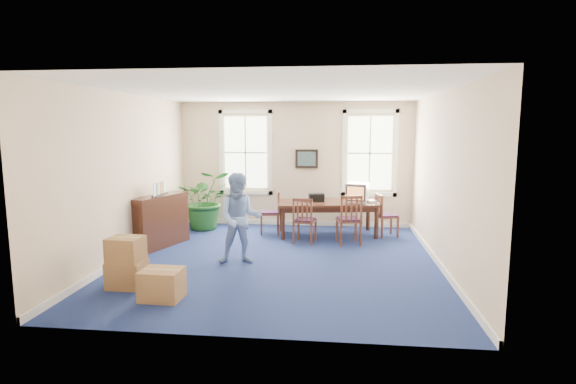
# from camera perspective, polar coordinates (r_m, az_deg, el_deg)

# --- Properties ---
(floor) EXTENTS (6.50, 6.50, 0.00)m
(floor) POSITION_cam_1_polar(r_m,az_deg,el_deg) (8.76, -1.09, -8.67)
(floor) COLOR navy
(floor) RESTS_ON ground
(ceiling) EXTENTS (6.50, 6.50, 0.00)m
(ceiling) POSITION_cam_1_polar(r_m,az_deg,el_deg) (8.41, -1.15, 12.69)
(ceiling) COLOR white
(ceiling) RESTS_ON ground
(wall_back) EXTENTS (6.50, 0.00, 6.50)m
(wall_back) POSITION_cam_1_polar(r_m,az_deg,el_deg) (11.65, 0.93, 3.53)
(wall_back) COLOR beige
(wall_back) RESTS_ON ground
(wall_front) EXTENTS (6.50, 0.00, 6.50)m
(wall_front) POSITION_cam_1_polar(r_m,az_deg,el_deg) (5.26, -5.64, -2.06)
(wall_front) COLOR beige
(wall_front) RESTS_ON ground
(wall_left) EXTENTS (0.00, 6.50, 6.50)m
(wall_left) POSITION_cam_1_polar(r_m,az_deg,el_deg) (9.31, -19.77, 1.91)
(wall_left) COLOR beige
(wall_left) RESTS_ON ground
(wall_right) EXTENTS (0.00, 6.50, 6.50)m
(wall_right) POSITION_cam_1_polar(r_m,az_deg,el_deg) (8.59, 19.16, 1.46)
(wall_right) COLOR beige
(wall_right) RESTS_ON ground
(baseboard_back) EXTENTS (6.00, 0.04, 0.12)m
(baseboard_back) POSITION_cam_1_polar(r_m,az_deg,el_deg) (11.85, 0.90, -3.92)
(baseboard_back) COLOR white
(baseboard_back) RESTS_ON ground
(baseboard_left) EXTENTS (0.04, 6.50, 0.12)m
(baseboard_left) POSITION_cam_1_polar(r_m,az_deg,el_deg) (9.57, -19.17, -7.29)
(baseboard_left) COLOR white
(baseboard_left) RESTS_ON ground
(baseboard_right) EXTENTS (0.04, 6.50, 0.12)m
(baseboard_right) POSITION_cam_1_polar(r_m,az_deg,el_deg) (8.88, 18.51, -8.46)
(baseboard_right) COLOR white
(baseboard_right) RESTS_ON ground
(window_left) EXTENTS (1.40, 0.12, 2.20)m
(window_left) POSITION_cam_1_polar(r_m,az_deg,el_deg) (11.81, -5.40, 5.02)
(window_left) COLOR white
(window_left) RESTS_ON ground
(window_right) EXTENTS (1.40, 0.12, 2.20)m
(window_right) POSITION_cam_1_polar(r_m,az_deg,el_deg) (11.59, 10.35, 4.87)
(window_right) COLOR white
(window_right) RESTS_ON ground
(wall_picture) EXTENTS (0.58, 0.06, 0.48)m
(wall_picture) POSITION_cam_1_polar(r_m,az_deg,el_deg) (11.57, 2.39, 4.24)
(wall_picture) COLOR black
(wall_picture) RESTS_ON ground
(conference_table) EXTENTS (2.49, 1.42, 0.80)m
(conference_table) POSITION_cam_1_polar(r_m,az_deg,el_deg) (10.75, 5.02, -3.34)
(conference_table) COLOR #3F2014
(conference_table) RESTS_ON ground
(crt_tv) EXTENTS (0.60, 0.64, 0.45)m
(crt_tv) POSITION_cam_1_polar(r_m,az_deg,el_deg) (10.70, 8.80, -0.05)
(crt_tv) COLOR #B7B7BC
(crt_tv) RESTS_ON conference_table
(game_console) EXTENTS (0.24, 0.27, 0.05)m
(game_console) POSITION_cam_1_polar(r_m,az_deg,el_deg) (10.70, 10.51, -1.16)
(game_console) COLOR white
(game_console) RESTS_ON conference_table
(equipment_bag) EXTENTS (0.40, 0.30, 0.18)m
(equipment_bag) POSITION_cam_1_polar(r_m,az_deg,el_deg) (10.72, 3.63, -0.68)
(equipment_bag) COLOR black
(equipment_bag) RESTS_ON conference_table
(chair_near_left) EXTENTS (0.54, 0.54, 1.03)m
(chair_near_left) POSITION_cam_1_polar(r_m,az_deg,el_deg) (9.96, 2.15, -3.57)
(chair_near_left) COLOR brown
(chair_near_left) RESTS_ON ground
(chair_near_right) EXTENTS (0.59, 0.59, 1.11)m
(chair_near_right) POSITION_cam_1_polar(r_m,az_deg,el_deg) (9.93, 7.72, -3.44)
(chair_near_right) COLOR brown
(chair_near_right) RESTS_ON ground
(chair_end_left) EXTENTS (0.53, 0.53, 1.03)m
(chair_end_left) POSITION_cam_1_polar(r_m,az_deg,el_deg) (10.84, -2.35, -2.59)
(chair_end_left) COLOR brown
(chair_end_left) RESTS_ON ground
(chair_end_right) EXTENTS (0.56, 0.56, 1.00)m
(chair_end_right) POSITION_cam_1_polar(r_m,az_deg,el_deg) (10.79, 12.45, -2.91)
(chair_end_right) COLOR brown
(chair_end_right) RESTS_ON ground
(man) EXTENTS (0.95, 0.79, 1.71)m
(man) POSITION_cam_1_polar(r_m,az_deg,el_deg) (8.44, -6.12, -3.37)
(man) COLOR #7EA0DA
(man) RESTS_ON ground
(credenza) EXTENTS (0.86, 1.49, 1.13)m
(credenza) POSITION_cam_1_polar(r_m,az_deg,el_deg) (10.03, -15.95, -3.50)
(credenza) COLOR #3F2014
(credenza) RESTS_ON ground
(brochure_rack) EXTENTS (0.18, 0.68, 0.30)m
(brochure_rack) POSITION_cam_1_polar(r_m,az_deg,el_deg) (9.90, -16.00, 0.55)
(brochure_rack) COLOR #99999E
(brochure_rack) RESTS_ON credenza
(potted_plant) EXTENTS (1.66, 1.56, 1.48)m
(potted_plant) POSITION_cam_1_polar(r_m,az_deg,el_deg) (11.49, -10.43, -0.98)
(potted_plant) COLOR #1C551F
(potted_plant) RESTS_ON ground
(cardboard_boxes) EXTENTS (1.54, 1.54, 0.86)m
(cardboard_boxes) POSITION_cam_1_polar(r_m,az_deg,el_deg) (7.68, -18.03, -8.15)
(cardboard_boxes) COLOR #A87846
(cardboard_boxes) RESTS_ON ground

